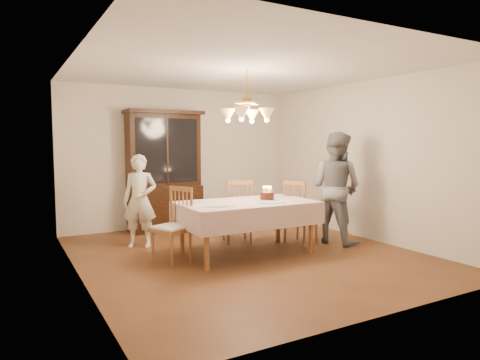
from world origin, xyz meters
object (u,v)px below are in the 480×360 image
chair_far_side (237,214)px  elderly_woman (140,201)px  dining_table (247,207)px  birthday_cake (267,197)px  china_hutch (164,173)px

chair_far_side → elderly_woman: elderly_woman is taller
dining_table → birthday_cake: birthday_cake is taller
chair_far_side → elderly_woman: (-1.45, 0.45, 0.27)m
elderly_woman → birthday_cake: 1.95m
birthday_cake → china_hutch: bearing=108.1°
china_hutch → birthday_cake: 2.42m
chair_far_side → dining_table: bearing=-108.7°
birthday_cake → elderly_woman: bearing=140.9°
dining_table → china_hutch: bearing=100.8°
dining_table → elderly_woman: bearing=135.0°
china_hutch → birthday_cake: china_hutch is taller
dining_table → chair_far_side: bearing=71.3°
chair_far_side → birthday_cake: (0.06, -0.78, 0.37)m
chair_far_side → elderly_woman: size_ratio=0.71×
birthday_cake → chair_far_side: bearing=94.7°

